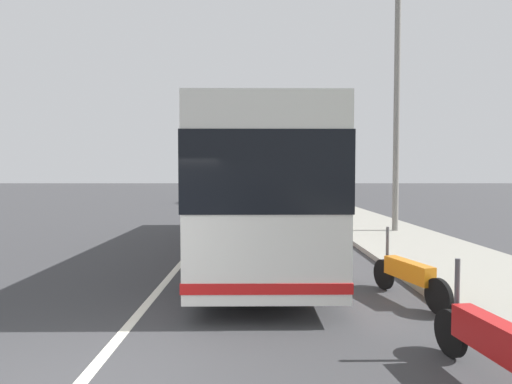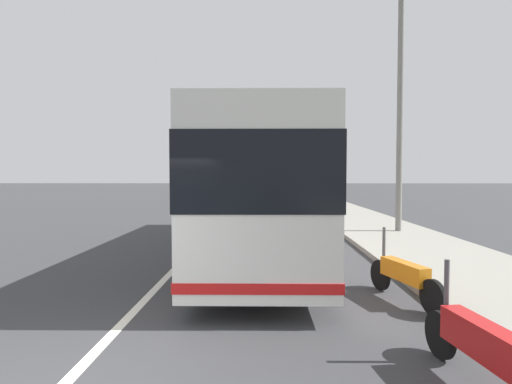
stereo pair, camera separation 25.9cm
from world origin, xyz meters
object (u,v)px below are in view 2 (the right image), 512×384
motorcycle_angled (483,348)px  car_oncoming (227,189)px  motorcycle_nearest_curb (404,276)px  car_behind_bus (273,197)px  car_ahead_same_lane (213,194)px  coach_bus (260,185)px  car_far_distant (267,190)px  utility_pole (400,115)px

motorcycle_angled → car_oncoming: 41.24m
motorcycle_nearest_curb → car_behind_bus: bearing=-11.2°
car_behind_bus → car_oncoming: car_oncoming is taller
car_behind_bus → car_ahead_same_lane: 6.54m
coach_bus → car_far_distant: coach_bus is taller
motorcycle_angled → car_behind_bus: (24.47, 1.66, 0.26)m
motorcycle_angled → car_ahead_same_lane: (28.93, 6.44, 0.26)m
coach_bus → car_oncoming: 33.17m
car_ahead_same_lane → utility_pole: (-17.73, -9.25, 3.77)m
car_oncoming → utility_pole: 31.16m
motorcycle_angled → coach_bus: bearing=9.3°
motorcycle_nearest_curb → car_behind_bus: size_ratio=0.45×
motorcycle_angled → motorcycle_nearest_curb: motorcycle_nearest_curb is taller
car_ahead_same_lane → car_far_distant: bearing=156.1°
utility_pole → coach_bus: bearing=123.0°
motorcycle_angled → utility_pole: bearing=-21.7°
car_behind_bus → car_ahead_same_lane: car_ahead_same_lane is taller
car_oncoming → utility_pole: size_ratio=0.45×
motorcycle_nearest_curb → car_far_distant: (34.47, 2.17, 0.23)m
motorcycle_angled → car_ahead_same_lane: car_ahead_same_lane is taller
car_far_distant → utility_pole: utility_pole is taller
motorcycle_angled → car_far_distant: size_ratio=0.47×
coach_bus → motorcycle_nearest_curb: 5.68m
car_oncoming → car_behind_bus: bearing=13.0°
car_far_distant → car_oncoming: car_oncoming is taller
motorcycle_nearest_curb → car_ahead_same_lane: (25.92, 6.66, 0.27)m
car_behind_bus → motorcycle_angled: bearing=-178.0°
motorcycle_angled → car_far_distant: bearing=-4.7°
car_far_distant → car_behind_bus: bearing=-179.6°
coach_bus → motorcycle_angled: size_ratio=5.83×
motorcycle_angled → motorcycle_nearest_curb: (3.01, -0.22, -0.01)m
motorcycle_angled → utility_pole: size_ratio=0.24×
coach_bus → car_behind_bus: bearing=-2.9°
motorcycle_nearest_curb → car_oncoming: 38.30m
coach_bus → car_behind_bus: 16.70m
car_ahead_same_lane → coach_bus: bearing=14.7°
utility_pole → car_far_distant: bearing=10.3°
motorcycle_angled → utility_pole: 12.24m
car_behind_bus → utility_pole: utility_pole is taller
motorcycle_angled → car_far_distant: car_far_distant is taller
car_oncoming → utility_pole: (-29.53, -9.20, 3.76)m
coach_bus → motorcycle_angled: 8.32m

